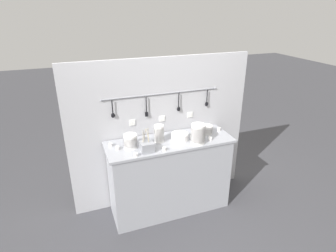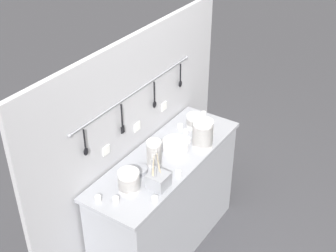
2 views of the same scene
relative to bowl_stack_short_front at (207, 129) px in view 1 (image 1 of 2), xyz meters
name	(u,v)px [view 1 (image 1 of 2)]	position (x,y,z in m)	size (l,w,h in m)	color
ground_plane	(170,207)	(-0.50, -0.04, -1.01)	(20.00, 20.00, 0.00)	#424247
counter	(170,176)	(-0.50, -0.04, -0.53)	(1.50, 0.52, 0.96)	#9EA0A8
back_wall	(162,132)	(-0.50, 0.25, -0.07)	(2.30, 0.08, 1.88)	#B2B2B7
bowl_stack_short_front	(207,129)	(0.00, 0.00, 0.00)	(0.14, 0.14, 0.11)	white
bowl_stack_tall_left	(131,141)	(-0.97, -0.04, 0.03)	(0.15, 0.15, 0.16)	white
bowl_stack_wide_centre	(198,134)	(-0.22, -0.20, 0.06)	(0.16, 0.16, 0.23)	white
bowl_stack_nested_right	(159,134)	(-0.62, -0.01, 0.05)	(0.11, 0.11, 0.21)	white
plate_stack	(180,136)	(-0.38, -0.05, -0.01)	(0.20, 0.20, 0.08)	white
steel_mixing_bowl	(146,141)	(-0.77, 0.03, -0.04)	(0.13, 0.13, 0.04)	#93969E
cutlery_caddy	(147,147)	(-0.82, -0.19, 0.00)	(0.14, 0.14, 0.27)	#93969E
cup_by_caddy	(117,148)	(-1.11, -0.04, -0.03)	(0.04, 0.04, 0.04)	white
cup_edge_far	(219,129)	(0.19, 0.02, -0.03)	(0.04, 0.04, 0.04)	white
cup_edge_near	(196,134)	(-0.14, 0.00, -0.03)	(0.04, 0.04, 0.04)	white
cup_centre	(164,149)	(-0.64, -0.24, -0.03)	(0.04, 0.04, 0.04)	white
cup_back_right	(136,155)	(-0.96, -0.26, -0.03)	(0.04, 0.04, 0.04)	white
cup_beside_plates	(210,139)	(-0.05, -0.18, -0.03)	(0.04, 0.04, 0.04)	white
cup_front_right	(196,130)	(-0.10, 0.08, -0.03)	(0.04, 0.04, 0.04)	white
cup_front_left	(192,137)	(-0.24, -0.08, -0.03)	(0.04, 0.04, 0.04)	white
cup_back_left	(110,145)	(-1.17, 0.07, -0.03)	(0.04, 0.04, 0.04)	white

